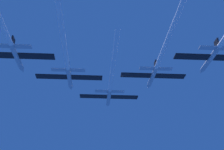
{
  "coord_description": "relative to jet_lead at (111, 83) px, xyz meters",
  "views": [
    {
      "loc": [
        -4.57,
        -94.18,
        -41.15
      ],
      "look_at": [
        0.36,
        -15.66,
        -0.29
      ],
      "focal_mm": 46.38,
      "sensor_mm": 36.0,
      "label": 1
    }
  ],
  "objects": [
    {
      "name": "jet_left_wing",
      "position": [
        -13.05,
        -14.69,
        0.43
      ],
      "size": [
        20.52,
        51.97,
        3.4
      ],
      "color": "#B2BAC6"
    },
    {
      "name": "jet_left_outer",
      "position": [
        -26.34,
        -26.46,
        -0.07
      ],
      "size": [
        20.52,
        49.37,
        3.4
      ],
      "color": "#B2BAC6"
    },
    {
      "name": "jet_lead",
      "position": [
        0.0,
        0.0,
        0.0
      ],
      "size": [
        20.52,
        49.64,
        3.4
      ],
      "color": "#B2BAC6"
    },
    {
      "name": "jet_right_wing",
      "position": [
        13.3,
        -17.67,
        1.75
      ],
      "size": [
        20.52,
        58.71,
        3.4
      ],
      "color": "#B2BAC6"
    }
  ]
}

